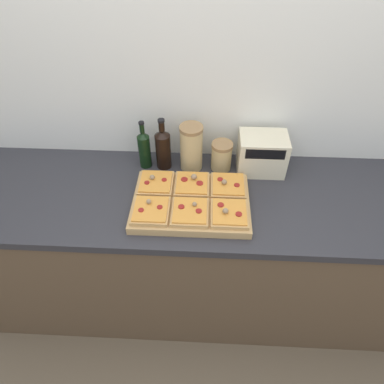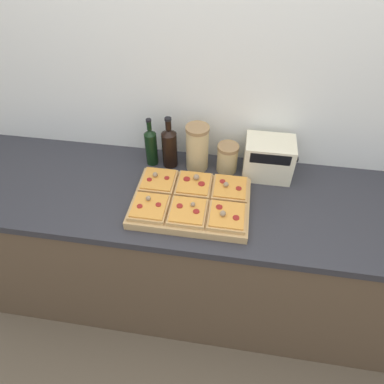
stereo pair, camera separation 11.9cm
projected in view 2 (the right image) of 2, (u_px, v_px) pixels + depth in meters
name	position (u px, v px, depth m)	size (l,w,h in m)	color
ground_plane	(195.00, 343.00, 2.06)	(12.00, 12.00, 0.00)	brown
wall_back	(216.00, 100.00, 1.67)	(6.00, 0.06, 2.50)	silver
kitchen_counter	(203.00, 254.00, 1.96)	(2.63, 0.67, 0.94)	brown
cutting_board	(191.00, 203.00, 1.58)	(0.53, 0.37, 0.04)	tan
pizza_slice_back_left	(158.00, 181.00, 1.64)	(0.16, 0.17, 0.05)	tan
pizza_slice_back_center	(194.00, 184.00, 1.62)	(0.16, 0.17, 0.06)	tan
pizza_slice_back_right	(230.00, 188.00, 1.60)	(0.16, 0.17, 0.05)	tan
pizza_slice_front_left	(150.00, 207.00, 1.51)	(0.16, 0.17, 0.05)	tan
pizza_slice_front_center	(188.00, 212.00, 1.49)	(0.16, 0.17, 0.05)	tan
pizza_slice_front_right	(227.00, 216.00, 1.47)	(0.16, 0.17, 0.05)	tan
olive_oil_bottle	(151.00, 146.00, 1.75)	(0.06, 0.06, 0.26)	black
wine_bottle	(169.00, 146.00, 1.73)	(0.08, 0.08, 0.28)	black
grain_jar_tall	(197.00, 148.00, 1.71)	(0.12, 0.12, 0.25)	tan
grain_jar_short	(227.00, 158.00, 1.73)	(0.11, 0.11, 0.15)	tan
toaster_oven	(268.00, 158.00, 1.69)	(0.26, 0.17, 0.20)	beige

